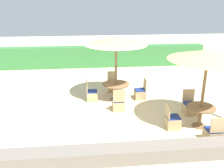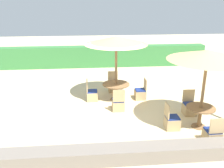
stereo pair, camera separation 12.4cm
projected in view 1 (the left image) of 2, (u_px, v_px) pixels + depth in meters
The scene contains 14 objects.
ground_plane at pixel (114, 110), 9.89m from camera, with size 40.00×40.00×0.00m, color beige.
hedge_row at pixel (102, 56), 15.87m from camera, with size 13.00×0.70×1.32m, color #387A3D.
stone_border at pixel (126, 154), 6.81m from camera, with size 10.00×0.56×0.42m, color slate.
parasol_front_right at pixel (208, 55), 7.84m from camera, with size 2.55×2.55×2.70m.
round_table_front_right at pixel (201, 112), 8.49m from camera, with size 0.96×0.96×0.75m.
patio_chair_front_right_west at pixel (172, 121), 8.48m from camera, with size 0.46×0.46×0.93m.
patio_chair_front_right_north at pixel (189, 107), 9.54m from camera, with size 0.46×0.46×0.93m.
patio_chair_front_right_south at pixel (213, 135), 7.65m from camera, with size 0.46×0.46×0.93m.
parasol_center at pixel (116, 41), 10.07m from camera, with size 2.58×2.58×2.76m.
round_table_center at pixel (116, 87), 10.73m from camera, with size 1.16×1.16×0.73m.
patio_chair_center_west at pixel (92, 95), 10.75m from camera, with size 0.46×0.46×0.93m.
patio_chair_center_north at pixel (113, 86), 11.80m from camera, with size 0.46×0.46×0.93m.
patio_chair_center_east at pixel (140, 93), 10.93m from camera, with size 0.46×0.46×0.93m.
patio_chair_center_south at pixel (118, 104), 9.81m from camera, with size 0.46×0.46×0.93m.
Camera 1 is at (-0.99, -8.92, 4.28)m, focal length 40.00 mm.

